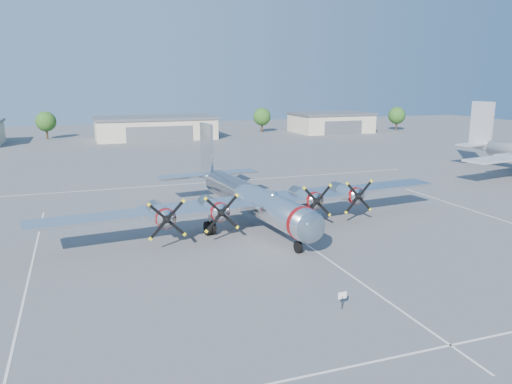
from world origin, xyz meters
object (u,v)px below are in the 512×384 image
object	(u,v)px
tree_west	(46,122)
info_placard	(342,297)
main_bomber_b29	(249,224)
hangar_center	(155,128)
hangar_east	(331,122)
tree_east	(262,117)
tree_far_east	(397,116)

from	to	relation	value
tree_west	info_placard	world-z (taller)	tree_west
main_bomber_b29	tree_west	bearing A→B (deg)	98.61
hangar_center	info_placard	world-z (taller)	hangar_center
hangar_east	tree_west	world-z (taller)	tree_west
hangar_center	main_bomber_b29	size ratio (longest dim) A/B	0.70
tree_east	main_bomber_b29	size ratio (longest dim) A/B	0.16
tree_far_east	main_bomber_b29	distance (m)	104.08
hangar_center	hangar_east	distance (m)	48.00
hangar_east	info_placard	xyz separation A→B (m)	(-51.32, -98.17, -1.92)
tree_east	tree_far_east	world-z (taller)	same
tree_west	tree_east	xyz separation A→B (m)	(55.00, -2.00, 0.00)
tree_west	main_bomber_b29	bearing A→B (deg)	-75.45
hangar_center	hangar_east	bearing A→B (deg)	0.00
hangar_center	tree_east	distance (m)	30.64
hangar_center	hangar_east	size ratio (longest dim) A/B	1.39
tree_far_east	main_bomber_b29	bearing A→B (deg)	-132.75
tree_east	tree_far_east	size ratio (longest dim) A/B	1.00
hangar_center	tree_east	xyz separation A→B (m)	(30.00, 6.04, 1.51)
hangar_center	tree_far_east	xyz separation A→B (m)	(68.00, -1.96, 1.51)
main_bomber_b29	tree_east	bearing A→B (deg)	62.94
tree_east	main_bomber_b29	distance (m)	90.54
tree_east	info_placard	bearing A→B (deg)	-107.73
tree_far_east	info_placard	world-z (taller)	tree_far_east
hangar_east	main_bomber_b29	size ratio (longest dim) A/B	0.51
tree_west	tree_far_east	xyz separation A→B (m)	(93.00, -10.00, 0.00)
hangar_center	tree_west	xyz separation A→B (m)	(-25.00, 8.04, 1.51)
tree_west	hangar_center	bearing A→B (deg)	-17.82
hangar_east	main_bomber_b29	distance (m)	93.29
tree_east	hangar_east	bearing A→B (deg)	-18.54
hangar_east	info_placard	bearing A→B (deg)	-117.60
hangar_east	tree_west	bearing A→B (deg)	173.72
hangar_center	tree_east	bearing A→B (deg)	11.38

